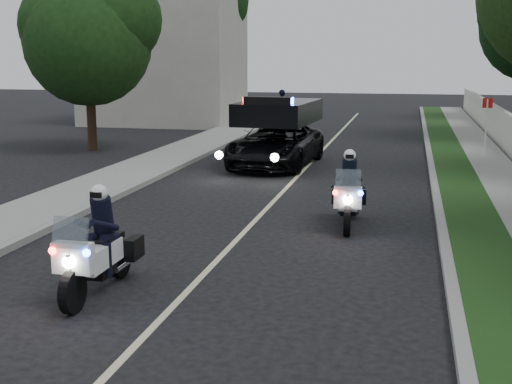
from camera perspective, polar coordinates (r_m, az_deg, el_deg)
ground at (r=11.13m, az=-5.46°, el=-7.98°), size 120.00×120.00×0.00m
curb_right at (r=20.30m, az=14.73°, el=0.75°), size 0.20×60.00×0.15m
grass_verge at (r=20.34m, az=16.70°, el=0.67°), size 1.20×60.00×0.16m
sidewalk_right at (r=20.47m, az=20.33°, el=0.51°), size 1.40×60.00×0.16m
curb_left at (r=21.60m, az=-7.55°, el=1.65°), size 0.20×60.00×0.15m
sidewalk_left at (r=22.01m, az=-10.24°, el=1.75°), size 2.00×60.00×0.16m
building_far at (r=38.36m, az=-7.71°, el=10.97°), size 8.00×6.00×7.00m
lane_marking at (r=20.57m, az=3.24°, el=1.04°), size 0.12×50.00×0.01m
police_moto_left at (r=11.10m, az=-13.00°, el=-8.28°), size 0.72×2.04×1.73m
police_moto_right at (r=15.12m, az=7.72°, el=-2.82°), size 0.83×2.03×1.69m
police_suv at (r=23.16m, az=1.66°, el=2.20°), size 2.81×5.44×2.57m
bicycle at (r=34.55m, az=2.16°, el=5.22°), size 0.82×1.97×1.00m
cyclist at (r=34.55m, az=2.16°, el=5.22°), size 0.70×0.50×1.85m
sign_post at (r=25.72m, az=18.60°, el=2.53°), size 0.47×0.47×2.30m
tree_left_near at (r=27.70m, az=-13.54°, el=3.40°), size 5.97×5.97×8.18m
tree_left_far at (r=39.77m, az=-6.08°, el=5.97°), size 8.23×8.23×10.91m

